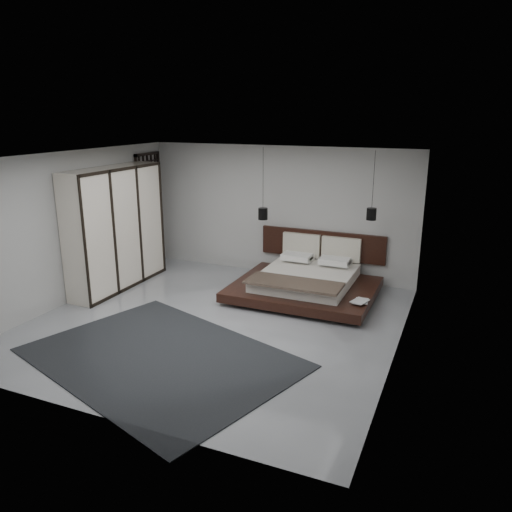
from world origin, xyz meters
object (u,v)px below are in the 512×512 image
at_px(pendant_left, 263,214).
at_px(rug, 161,358).
at_px(lattice_screen, 150,210).
at_px(pendant_right, 371,214).
at_px(wardrobe, 116,228).
at_px(bed, 307,281).

height_order(pendant_left, rug, pendant_left).
height_order(lattice_screen, pendant_right, pendant_right).
bearing_deg(rug, wardrobe, 137.27).
relative_size(bed, rug, 0.70).
bearing_deg(pendant_left, pendant_right, -0.00).
bearing_deg(bed, pendant_right, 20.57).
xyz_separation_m(lattice_screen, wardrobe, (0.25, -1.57, -0.08)).
distance_m(bed, pendant_left, 1.67).
bearing_deg(pendant_left, rug, -90.80).
bearing_deg(lattice_screen, pendant_left, -2.49).
bearing_deg(lattice_screen, rug, -54.46).
relative_size(wardrobe, rug, 0.65).
bearing_deg(bed, rug, -108.82).
distance_m(bed, rug, 3.59).
xyz_separation_m(pendant_left, wardrobe, (-2.61, -1.45, -0.24)).
height_order(wardrobe, rug, wardrobe).
bearing_deg(pendant_left, bed, -20.57).
bearing_deg(wardrobe, rug, -42.73).
bearing_deg(lattice_screen, pendant_right, -1.41).
distance_m(lattice_screen, bed, 4.13).
relative_size(bed, pendant_right, 2.09).
xyz_separation_m(bed, pendant_right, (1.10, 0.41, 1.35)).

